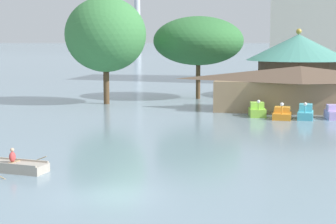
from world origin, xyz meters
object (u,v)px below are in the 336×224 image
Objects in this scene: green_roof_pavilion at (298,61)px; shoreline_tree_mid at (198,41)px; pedal_boat_lime at (257,111)px; boathouse at (300,87)px; rowboat_with_rower at (17,167)px; pedal_boat_lavender at (335,113)px; shoreline_tree_tall_left at (106,35)px; pedal_boat_orange at (282,114)px; pedal_boat_cyan at (306,113)px.

shoreline_tree_mid is (-12.07, -4.93, 2.58)m from green_roof_pavilion.
boathouse is (4.10, 4.96, 1.86)m from pedal_boat_lime.
rowboat_with_rower is at bearing -110.62° from green_roof_pavilion.
boathouse reaches higher than pedal_boat_lavender.
shoreline_tree_tall_left is (-21.20, 2.09, 5.37)m from boathouse.
shoreline_tree_tall_left reaches higher than pedal_boat_lime.
pedal_boat_orange is 19.79m from shoreline_tree_mid.
shoreline_tree_mid reaches higher than pedal_boat_lime.
pedal_boat_orange is at bearing 55.51° from pedal_boat_lime.
pedal_boat_orange is 1.00× the size of pedal_boat_lavender.
shoreline_tree_mid is (-7.71, 14.58, 6.54)m from pedal_boat_lime.
pedal_boat_lime is 0.21× the size of shoreline_tree_tall_left.
shoreline_tree_tall_left is at bearing -109.80° from pedal_boat_orange.
pedal_boat_lime is at bearing -129.55° from boathouse.
pedal_boat_cyan is 0.15× the size of boathouse.
boathouse reaches higher than pedal_boat_lime.
pedal_boat_lavender is 0.15× the size of boathouse.
pedal_boat_orange is 2.13m from pedal_boat_cyan.
rowboat_with_rower is 1.43× the size of pedal_boat_lime.
pedal_boat_orange is at bearing -22.88° from shoreline_tree_tall_left.
boathouse reaches higher than pedal_boat_cyan.
shoreline_tree_mid is (9.39, 7.53, -0.70)m from shoreline_tree_tall_left.
pedal_boat_lime is 0.23× the size of shoreline_tree_mid.
green_roof_pavilion reaches higher than rowboat_with_rower.
pedal_boat_lime reaches higher than pedal_boat_lavender.
rowboat_with_rower is at bearing -96.67° from shoreline_tree_mid.
pedal_boat_lavender is at bearing 104.70° from pedal_boat_orange.
shoreline_tree_tall_left is (-4.79, 31.89, 7.50)m from rowboat_with_rower.
pedal_boat_lime reaches higher than pedal_boat_orange.
rowboat_with_rower is 31.41m from pedal_boat_lavender.
shoreline_tree_mid is (4.61, 39.42, 6.80)m from rowboat_with_rower.
rowboat_with_rower is at bearing -34.51° from pedal_boat_lime.
rowboat_with_rower is 0.27× the size of green_roof_pavilion.
shoreline_tree_tall_left is at bearing 106.92° from rowboat_with_rower.
green_roof_pavilion is (-0.06, 20.38, 3.96)m from pedal_boat_cyan.
pedal_boat_cyan is 6.13m from boathouse.
pedal_boat_orange is at bearing 66.69° from rowboat_with_rower.
pedal_boat_lavender is (19.43, 24.68, 0.25)m from rowboat_with_rower.
pedal_boat_lavender is (4.80, 0.99, 0.08)m from pedal_boat_orange.
boathouse is (16.42, 29.80, 2.12)m from rowboat_with_rower.
shoreline_tree_tall_left is at bearing 174.37° from boathouse.
pedal_boat_lime is at bearing 72.00° from rowboat_with_rower.
pedal_boat_lavender is (7.10, -0.16, -0.02)m from pedal_boat_lime.
pedal_boat_lime is (12.32, 24.84, 0.26)m from rowboat_with_rower.
pedal_boat_cyan is (16.74, 23.97, 0.27)m from rowboat_with_rower.
rowboat_with_rower is 47.57m from green_roof_pavilion.
shoreline_tree_mid is at bearing -137.00° from pedal_boat_cyan.
pedal_boat_orange is at bearing -106.33° from boathouse.
shoreline_tree_tall_left is (-21.47, -12.45, 3.27)m from green_roof_pavilion.
pedal_boat_orange is 0.22× the size of shoreline_tree_tall_left.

